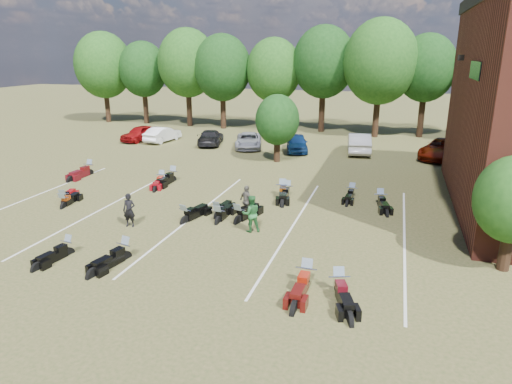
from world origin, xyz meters
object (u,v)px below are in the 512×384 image
at_px(person_black, 129,210).
at_px(motorcycle_7, 64,204).
at_px(car_4, 297,143).
at_px(motorcycle_14, 90,175).
at_px(person_grey, 247,201).
at_px(person_green, 251,214).
at_px(motorcycle_3, 68,255).
at_px(car_0, 140,133).

xyz_separation_m(person_black, motorcycle_7, (-5.18, 1.81, -0.80)).
bearing_deg(car_4, motorcycle_14, -150.27).
relative_size(car_4, person_grey, 2.53).
relative_size(person_green, motorcycle_14, 0.68).
xyz_separation_m(car_4, person_grey, (0.90, -15.89, 0.11)).
xyz_separation_m(person_green, person_grey, (-0.77, 1.74, -0.05)).
height_order(motorcycle_7, motorcycle_14, motorcycle_14).
distance_m(person_grey, motorcycle_3, 8.40).
relative_size(person_green, motorcycle_3, 0.83).
distance_m(person_black, motorcycle_3, 3.63).
bearing_deg(person_grey, motorcycle_7, 39.47).
relative_size(person_black, person_grey, 0.99).
height_order(person_grey, motorcycle_3, person_grey).
bearing_deg(person_grey, person_black, 64.01).
distance_m(car_0, car_4, 14.64).
relative_size(person_grey, motorcycle_3, 0.78).
height_order(car_0, motorcycle_7, car_0).
xyz_separation_m(car_4, motorcycle_3, (-4.62, -22.17, -0.69)).
bearing_deg(person_green, motorcycle_3, 7.89).
relative_size(car_0, person_black, 2.55).
bearing_deg(person_black, person_grey, 21.62).
distance_m(car_0, person_black, 21.85).
bearing_deg(motorcycle_7, person_black, 142.75).
bearing_deg(motorcycle_3, person_grey, 57.00).
xyz_separation_m(car_0, car_4, (14.64, -0.34, 0.00)).
bearing_deg(person_black, motorcycle_14, 127.41).
distance_m(person_green, motorcycle_7, 10.83).
bearing_deg(person_black, motorcycle_7, 152.12).
distance_m(car_0, person_grey, 22.47).
distance_m(motorcycle_3, motorcycle_7, 6.92).
bearing_deg(car_4, car_0, 164.28).
bearing_deg(person_green, motorcycle_7, -31.87).
distance_m(motorcycle_7, motorcycle_14, 6.16).
bearing_deg(car_0, car_4, 10.99).
distance_m(person_green, person_grey, 1.90).
height_order(car_4, motorcycle_14, car_4).
height_order(person_green, person_grey, person_green).
bearing_deg(motorcycle_3, motorcycle_7, 138.56).
bearing_deg(person_black, car_4, 69.55).
xyz_separation_m(car_4, person_green, (1.67, -17.63, 0.16)).
bearing_deg(car_4, person_black, -116.22).
height_order(car_0, person_grey, person_grey).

